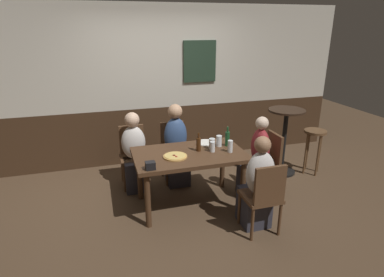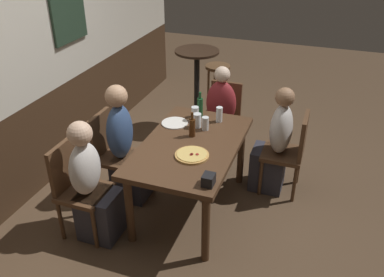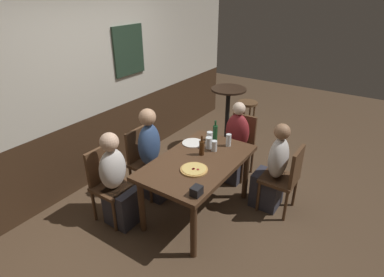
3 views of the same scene
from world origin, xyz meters
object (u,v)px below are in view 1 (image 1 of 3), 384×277
chair_mid_far (174,148)px  pizza (175,156)px  chair_right_near (264,195)px  condiment_caddy (150,166)px  chair_left_far (133,152)px  person_head_east (256,163)px  dining_table (189,160)px  pint_glass_pale (230,147)px  plate_white_large (206,143)px  pint_glass_amber (212,147)px  bar_stool (314,140)px  person_right_near (257,189)px  beer_bottle_green (227,138)px  beer_bottle_brown (199,144)px  tumbler_water (219,142)px  highball_clear (212,144)px  chair_head_east (267,160)px  side_bar_table (284,136)px  person_mid_far (176,150)px  person_left_far (135,157)px

chair_mid_far → pizza: chair_mid_far is taller
chair_right_near → condiment_caddy: bearing=157.0°
chair_left_far → person_head_east: person_head_east is taller
dining_table → pint_glass_pale: size_ratio=9.02×
chair_left_far → plate_white_large: bearing=-30.9°
pint_glass_amber → dining_table: bearing=171.9°
person_head_east → bar_stool: size_ratio=1.57×
person_right_near → chair_mid_far: bearing=112.2°
condiment_caddy → beer_bottle_green: bearing=21.8°
pint_glass_amber → beer_bottle_brown: size_ratio=0.55×
tumbler_water → highball_clear: size_ratio=1.05×
dining_table → chair_head_east: size_ratio=1.60×
chair_left_far → side_bar_table: bearing=-7.6°
pizza → tumbler_water: bearing=16.9°
chair_right_near → condiment_caddy: size_ratio=8.00×
chair_mid_far → chair_left_far: same height
person_mid_far → person_head_east: (0.95, -0.68, -0.04)m
person_mid_far → beer_bottle_green: 0.87m
dining_table → plate_white_large: bearing=41.8°
pint_glass_pale → beer_bottle_green: size_ratio=0.59×
pint_glass_amber → pint_glass_pale: pint_glass_pale is taller
chair_right_near → condiment_caddy: (-1.17, 0.50, 0.29)m
chair_mid_far → plate_white_large: (0.31, -0.56, 0.25)m
pint_glass_pale → chair_right_near: bearing=-81.2°
tumbler_water → side_bar_table: (1.27, 0.42, -0.19)m
chair_head_east → chair_left_far: size_ratio=1.00×
dining_table → tumbler_water: 0.49m
tumbler_water → side_bar_table: 1.35m
chair_mid_far → pint_glass_amber: chair_mid_far is taller
chair_head_east → person_head_east: size_ratio=0.78×
chair_head_east → chair_right_near: size_ratio=1.00×
chair_right_near → beer_bottle_green: bearing=93.7°
pint_glass_pale → chair_mid_far: bearing=117.8°
pizza → pint_glass_amber: size_ratio=2.23×
pint_glass_pale → beer_bottle_brown: bearing=157.7°
person_mid_far → condiment_caddy: size_ratio=10.96×
chair_mid_far → person_left_far: person_left_far is taller
tumbler_water → pint_glass_pale: (0.06, -0.23, 0.00)m
chair_mid_far → person_head_east: 1.27m
pint_glass_pale → condiment_caddy: pint_glass_pale is taller
beer_bottle_brown → plate_white_large: 0.32m
pint_glass_amber → side_bar_table: 1.54m
plate_white_large → beer_bottle_brown: bearing=-126.1°
beer_bottle_brown → plate_white_large: size_ratio=0.93×
pizza → beer_bottle_brown: size_ratio=1.22×
chair_right_near → pint_glass_amber: (-0.32, 0.80, 0.30)m
person_head_east → plate_white_large: bearing=156.3°
chair_left_far → pizza: chair_left_far is taller
person_right_near → plate_white_large: size_ratio=4.36×
chair_head_east → plate_white_large: chair_head_east is taller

